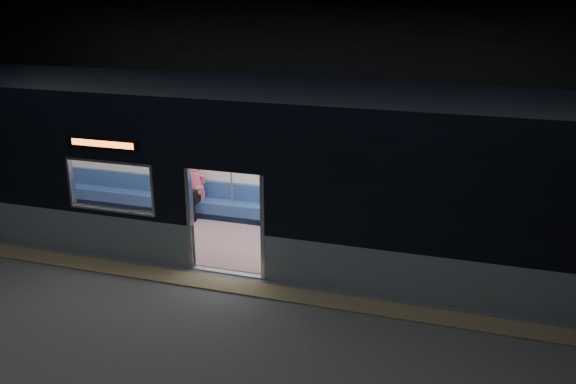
% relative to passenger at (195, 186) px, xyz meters
% --- Properties ---
extents(station_floor, '(24.00, 14.00, 0.01)m').
position_rel_passenger_xyz_m(station_floor, '(1.85, -3.55, -0.78)').
color(station_floor, '#47494C').
rests_on(station_floor, ground).
extents(station_envelope, '(24.00, 14.00, 5.00)m').
position_rel_passenger_xyz_m(station_envelope, '(1.85, -3.55, 2.89)').
color(station_envelope, black).
rests_on(station_envelope, station_floor).
extents(tactile_strip, '(22.80, 0.50, 0.03)m').
position_rel_passenger_xyz_m(tactile_strip, '(1.85, -3.00, -0.76)').
color(tactile_strip, '#8C7F59').
rests_on(tactile_strip, station_floor).
extents(metro_car, '(18.00, 3.04, 3.35)m').
position_rel_passenger_xyz_m(metro_car, '(1.85, -1.00, 1.07)').
color(metro_car, '#84939E').
rests_on(metro_car, station_floor).
extents(passenger, '(0.37, 0.64, 1.32)m').
position_rel_passenger_xyz_m(passenger, '(0.00, 0.00, 0.00)').
color(passenger, black).
rests_on(passenger, metro_car).
extents(handbag, '(0.29, 0.26, 0.13)m').
position_rel_passenger_xyz_m(handbag, '(-0.01, -0.21, -0.11)').
color(handbag, black).
rests_on(handbag, passenger).
extents(transit_map, '(1.04, 0.03, 0.67)m').
position_rel_passenger_xyz_m(transit_map, '(3.35, 0.31, 0.71)').
color(transit_map, white).
rests_on(transit_map, metro_car).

